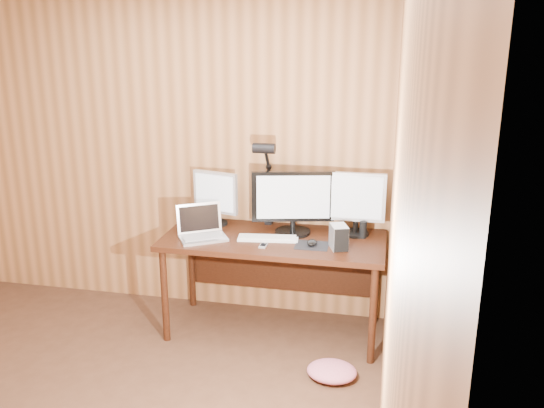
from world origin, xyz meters
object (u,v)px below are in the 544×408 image
(hard_drive, at_px, (339,237))
(monitor_left, at_px, (216,197))
(desk_lamp, at_px, (266,171))
(desk, at_px, (275,250))
(speaker, at_px, (363,230))
(phone, at_px, (263,245))
(monitor_right, at_px, (357,202))
(laptop, at_px, (201,229))
(monitor_center, at_px, (293,202))
(keyboard, at_px, (268,238))
(mouse, at_px, (312,243))

(hard_drive, bearing_deg, monitor_left, 141.66)
(monitor_left, bearing_deg, desk_lamp, 15.79)
(desk, relative_size, speaker, 12.96)
(phone, bearing_deg, desk, 84.56)
(monitor_right, bearing_deg, laptop, -166.53)
(laptop, relative_size, phone, 4.33)
(phone, bearing_deg, laptop, 171.23)
(laptop, relative_size, hard_drive, 2.30)
(monitor_center, relative_size, speaker, 4.82)
(keyboard, height_order, speaker, speaker)
(monitor_center, height_order, desk_lamp, desk_lamp)
(keyboard, xyz_separation_m, desk_lamp, (-0.07, 0.26, 0.43))
(keyboard, bearing_deg, phone, -98.48)
(desk, height_order, laptop, laptop)
(hard_drive, bearing_deg, desk_lamp, 130.08)
(monitor_center, height_order, hard_drive, monitor_center)
(monitor_center, height_order, keyboard, monitor_center)
(speaker, relative_size, desk_lamp, 0.18)
(speaker, bearing_deg, desk_lamp, 173.38)
(monitor_center, relative_size, hard_drive, 3.35)
(desk, bearing_deg, mouse, -30.64)
(mouse, bearing_deg, monitor_left, 171.41)
(mouse, xyz_separation_m, desk_lamp, (-0.39, 0.32, 0.41))
(hard_drive, xyz_separation_m, desk_lamp, (-0.58, 0.33, 0.35))
(monitor_right, relative_size, mouse, 4.18)
(monitor_right, height_order, hard_drive, monitor_right)
(desk, relative_size, laptop, 3.91)
(speaker, bearing_deg, mouse, -145.30)
(monitor_center, height_order, monitor_right, monitor_center)
(monitor_center, bearing_deg, phone, -129.74)
(desk, xyz_separation_m, hard_drive, (0.48, -0.19, 0.21))
(monitor_left, bearing_deg, monitor_right, 13.43)
(laptop, bearing_deg, monitor_left, 54.85)
(desk, xyz_separation_m, mouse, (0.29, -0.17, 0.14))
(monitor_right, bearing_deg, mouse, -134.65)
(mouse, bearing_deg, hard_drive, 8.18)
(laptop, height_order, keyboard, laptop)
(mouse, distance_m, phone, 0.34)
(monitor_right, xyz_separation_m, hard_drive, (-0.09, -0.31, -0.17))
(monitor_right, distance_m, mouse, 0.46)
(monitor_center, height_order, phone, monitor_center)
(desk, bearing_deg, phone, -97.61)
(mouse, bearing_deg, speaker, 47.48)
(desk_lamp, bearing_deg, mouse, -51.50)
(hard_drive, height_order, speaker, hard_drive)
(mouse, xyz_separation_m, phone, (-0.33, -0.08, -0.02))
(mouse, distance_m, speaker, 0.41)
(hard_drive, bearing_deg, laptop, 158.39)
(mouse, bearing_deg, keyboard, -177.88)
(monitor_left, height_order, speaker, monitor_left)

